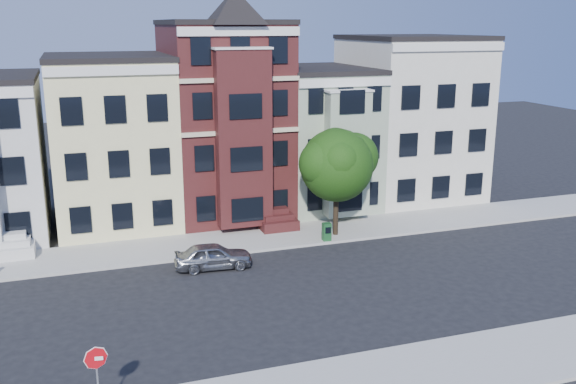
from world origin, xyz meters
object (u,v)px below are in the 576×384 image
object	(u,v)px
parked_car	(213,256)
newspaper_box	(327,232)
stop_sign	(97,378)
street_tree	(337,170)

from	to	relation	value
parked_car	newspaper_box	world-z (taller)	parked_car
parked_car	stop_sign	size ratio (longest dim) A/B	1.42
street_tree	newspaper_box	bearing A→B (deg)	-136.80
street_tree	stop_sign	size ratio (longest dim) A/B	2.80
street_tree	stop_sign	distance (m)	20.11
street_tree	parked_car	xyz separation A→B (m)	(-7.83, -2.62, -3.33)
street_tree	parked_car	distance (m)	8.90
newspaper_box	stop_sign	bearing A→B (deg)	-132.54
newspaper_box	street_tree	bearing A→B (deg)	44.89
parked_car	newspaper_box	xyz separation A→B (m)	(6.93, 1.78, -0.00)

